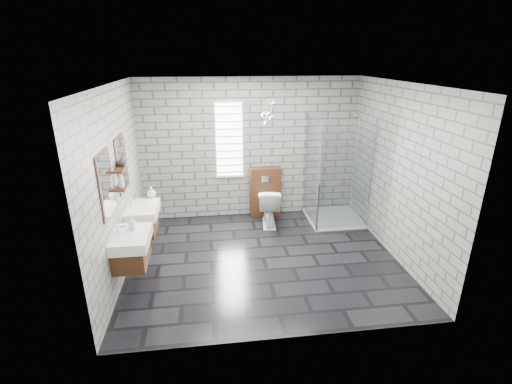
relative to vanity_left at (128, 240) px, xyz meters
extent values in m
cube|color=black|center=(1.91, 0.58, -0.77)|extent=(4.20, 3.60, 0.02)
cube|color=white|center=(1.91, 0.58, 1.95)|extent=(4.20, 3.60, 0.02)
cube|color=gray|center=(1.91, 2.39, 0.59)|extent=(4.20, 0.02, 2.70)
cube|color=gray|center=(1.91, -1.23, 0.59)|extent=(4.20, 0.02, 2.70)
cube|color=gray|center=(-0.20, 0.58, 0.59)|extent=(0.02, 3.60, 2.70)
cube|color=gray|center=(4.02, 0.58, 0.59)|extent=(0.02, 3.60, 2.70)
cube|color=#462715|center=(0.02, 0.00, -0.21)|extent=(0.42, 0.62, 0.30)
cube|color=silver|center=(0.22, 0.00, -0.18)|extent=(0.02, 0.35, 0.01)
cube|color=white|center=(0.04, 0.00, 0.02)|extent=(0.47, 0.70, 0.15)
cylinder|color=silver|center=(-0.11, 0.00, 0.15)|extent=(0.04, 0.04, 0.12)
cylinder|color=silver|center=(-0.06, 0.00, 0.20)|extent=(0.10, 0.02, 0.02)
cube|color=white|center=(-0.17, 0.00, 0.79)|extent=(0.03, 0.55, 0.80)
cube|color=#462715|center=(-0.19, 0.00, 0.79)|extent=(0.01, 0.59, 0.84)
cube|color=#462715|center=(0.02, 0.95, -0.21)|extent=(0.42, 0.62, 0.30)
cube|color=silver|center=(0.22, 0.95, -0.18)|extent=(0.02, 0.35, 0.01)
cube|color=white|center=(0.04, 0.95, 0.02)|extent=(0.47, 0.70, 0.15)
cylinder|color=silver|center=(-0.11, 0.95, 0.15)|extent=(0.04, 0.04, 0.12)
cylinder|color=silver|center=(-0.06, 0.95, 0.20)|extent=(0.10, 0.02, 0.02)
cube|color=white|center=(-0.17, 0.95, 0.79)|extent=(0.03, 0.55, 0.80)
cube|color=#462715|center=(-0.19, 0.95, 0.79)|extent=(0.01, 0.59, 0.84)
cube|color=#462715|center=(-0.12, 0.53, 0.56)|extent=(0.14, 0.30, 0.03)
cube|color=#462715|center=(-0.12, 0.53, 0.82)|extent=(0.14, 0.30, 0.03)
cube|color=white|center=(1.51, 2.37, 0.79)|extent=(0.50, 0.02, 1.40)
cube|color=silver|center=(1.51, 2.35, 1.51)|extent=(0.56, 0.04, 0.04)
cube|color=silver|center=(1.51, 2.35, 0.07)|extent=(0.56, 0.04, 0.04)
cube|color=silver|center=(1.51, 2.35, 0.16)|extent=(0.48, 0.01, 0.02)
cube|color=silver|center=(1.51, 2.35, 0.30)|extent=(0.48, 0.01, 0.02)
cube|color=silver|center=(1.51, 2.35, 0.44)|extent=(0.48, 0.01, 0.02)
cube|color=silver|center=(1.51, 2.35, 0.58)|extent=(0.48, 0.01, 0.02)
cube|color=silver|center=(1.51, 2.35, 0.72)|extent=(0.48, 0.01, 0.02)
cube|color=silver|center=(1.51, 2.35, 0.86)|extent=(0.48, 0.01, 0.02)
cube|color=silver|center=(1.51, 2.35, 1.00)|extent=(0.48, 0.01, 0.02)
cube|color=silver|center=(1.51, 2.35, 1.14)|extent=(0.48, 0.01, 0.02)
cube|color=silver|center=(1.51, 2.35, 1.28)|extent=(0.48, 0.01, 0.03)
cube|color=silver|center=(1.51, 2.35, 1.42)|extent=(0.48, 0.01, 0.03)
cube|color=#462715|center=(2.20, 2.28, -0.26)|extent=(0.60, 0.20, 1.00)
cube|color=silver|center=(2.20, 2.18, 0.04)|extent=(0.18, 0.01, 0.12)
cube|color=white|center=(3.51, 1.88, -0.73)|extent=(1.00, 1.00, 0.06)
cube|color=silver|center=(3.51, 1.39, 0.27)|extent=(1.00, 0.01, 2.00)
cube|color=silver|center=(3.02, 1.88, 0.27)|extent=(0.01, 1.00, 2.00)
cube|color=silver|center=(3.02, 1.39, 0.27)|extent=(0.03, 0.03, 2.00)
cube|color=silver|center=(3.99, 1.39, 0.27)|extent=(0.03, 0.03, 2.00)
cylinder|color=silver|center=(3.95, 2.08, 0.34)|extent=(0.02, 0.02, 1.80)
cylinder|color=silver|center=(3.87, 2.08, 1.26)|extent=(0.14, 0.14, 0.02)
sphere|color=silver|center=(2.09, 1.88, 1.33)|extent=(0.09, 0.09, 0.09)
cylinder|color=silver|center=(2.09, 1.88, 1.66)|extent=(0.01, 0.01, 0.56)
sphere|color=silver|center=(2.24, 1.93, 1.27)|extent=(0.09, 0.09, 0.09)
cylinder|color=silver|center=(2.24, 1.93, 1.63)|extent=(0.01, 0.01, 0.63)
sphere|color=silver|center=(2.20, 2.01, 1.33)|extent=(0.09, 0.09, 0.09)
cylinder|color=silver|center=(2.20, 2.01, 1.66)|extent=(0.01, 0.01, 0.57)
sphere|color=silver|center=(2.16, 2.01, 1.17)|extent=(0.09, 0.09, 0.09)
cylinder|color=silver|center=(2.16, 2.01, 1.58)|extent=(0.01, 0.01, 0.73)
sphere|color=silver|center=(2.28, 1.98, 1.51)|extent=(0.09, 0.09, 0.09)
cylinder|color=silver|center=(2.28, 1.98, 1.75)|extent=(0.01, 0.01, 0.39)
imported|color=white|center=(2.20, 1.84, -0.39)|extent=(0.48, 0.76, 0.73)
imported|color=#B2B2B2|center=(0.05, 0.13, 0.18)|extent=(0.10, 0.10, 0.17)
imported|color=#B2B2B2|center=(0.14, 1.32, 0.19)|extent=(0.17, 0.17, 0.19)
imported|color=#B2B2B2|center=(-0.11, 0.49, 0.69)|extent=(0.10, 0.10, 0.23)
imported|color=#B2B2B2|center=(-0.11, 0.64, 0.90)|extent=(0.15, 0.15, 0.12)
camera|label=1|loc=(1.11, -4.57, 2.32)|focal=26.00mm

